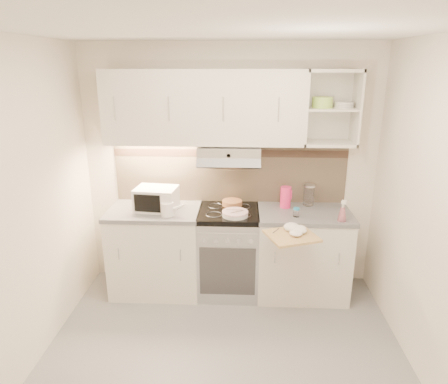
% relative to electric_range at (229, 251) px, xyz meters
% --- Properties ---
extents(ground, '(3.00, 3.00, 0.00)m').
position_rel_electric_range_xyz_m(ground, '(0.00, -1.10, -0.45)').
color(ground, gray).
rests_on(ground, ground).
extents(room_shell, '(3.04, 2.84, 2.52)m').
position_rel_electric_range_xyz_m(room_shell, '(0.00, -0.73, 1.18)').
color(room_shell, white).
rests_on(room_shell, ground).
extents(base_cabinet_left, '(0.90, 0.60, 0.86)m').
position_rel_electric_range_xyz_m(base_cabinet_left, '(-0.75, 0.00, -0.02)').
color(base_cabinet_left, silver).
rests_on(base_cabinet_left, ground).
extents(worktop_left, '(0.92, 0.62, 0.04)m').
position_rel_electric_range_xyz_m(worktop_left, '(-0.75, 0.00, 0.43)').
color(worktop_left, slate).
rests_on(worktop_left, base_cabinet_left).
extents(base_cabinet_right, '(0.90, 0.60, 0.86)m').
position_rel_electric_range_xyz_m(base_cabinet_right, '(0.75, 0.00, -0.02)').
color(base_cabinet_right, silver).
rests_on(base_cabinet_right, ground).
extents(worktop_right, '(0.92, 0.62, 0.04)m').
position_rel_electric_range_xyz_m(worktop_right, '(0.75, 0.00, 0.43)').
color(worktop_right, slate).
rests_on(worktop_right, base_cabinet_right).
extents(electric_range, '(0.60, 0.60, 0.90)m').
position_rel_electric_range_xyz_m(electric_range, '(0.00, 0.00, 0.00)').
color(electric_range, '#B7B7BC').
rests_on(electric_range, ground).
extents(microwave, '(0.43, 0.34, 0.23)m').
position_rel_electric_range_xyz_m(microwave, '(-0.72, -0.00, 0.56)').
color(microwave, white).
rests_on(microwave, worktop_left).
extents(watering_can, '(0.24, 0.12, 0.21)m').
position_rel_electric_range_xyz_m(watering_can, '(-0.58, -0.16, 0.52)').
color(watering_can, white).
rests_on(watering_can, worktop_left).
extents(plate_stack, '(0.25, 0.25, 0.05)m').
position_rel_electric_range_xyz_m(plate_stack, '(0.07, -0.14, 0.47)').
color(plate_stack, silver).
rests_on(plate_stack, electric_range).
extents(bread_loaf, '(0.21, 0.21, 0.05)m').
position_rel_electric_range_xyz_m(bread_loaf, '(0.03, 0.16, 0.47)').
color(bread_loaf, '#A66A4C').
rests_on(bread_loaf, electric_range).
extents(pink_pitcher, '(0.12, 0.11, 0.22)m').
position_rel_electric_range_xyz_m(pink_pitcher, '(0.57, 0.12, 0.56)').
color(pink_pitcher, '#EF286B').
rests_on(pink_pitcher, worktop_right).
extents(glass_jar, '(0.12, 0.12, 0.22)m').
position_rel_electric_range_xyz_m(glass_jar, '(0.81, 0.20, 0.56)').
color(glass_jar, silver).
rests_on(glass_jar, worktop_right).
extents(spice_jar, '(0.06, 0.06, 0.09)m').
position_rel_electric_range_xyz_m(spice_jar, '(0.65, -0.13, 0.49)').
color(spice_jar, white).
rests_on(spice_jar, worktop_right).
extents(spray_bottle, '(0.08, 0.08, 0.22)m').
position_rel_electric_range_xyz_m(spray_bottle, '(1.06, -0.22, 0.53)').
color(spray_bottle, pink).
rests_on(spray_bottle, worktop_right).
extents(cutting_board, '(0.50, 0.48, 0.02)m').
position_rel_electric_range_xyz_m(cutting_board, '(0.57, -0.52, 0.42)').
color(cutting_board, '#B77D54').
rests_on(cutting_board, base_cabinet_right).
extents(dish_towel, '(0.29, 0.27, 0.07)m').
position_rel_electric_range_xyz_m(dish_towel, '(0.58, -0.49, 0.46)').
color(dish_towel, silver).
rests_on(dish_towel, cutting_board).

